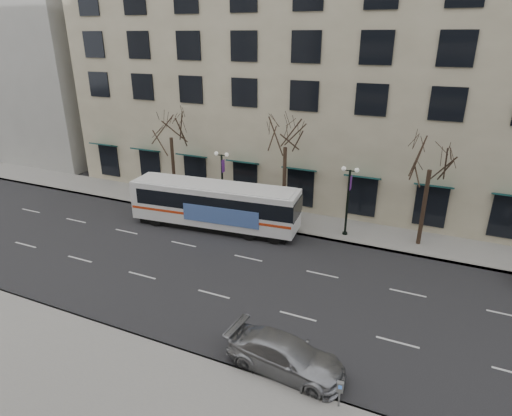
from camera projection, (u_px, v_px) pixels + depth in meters
The scene contains 12 objects.
ground at pixel (232, 275), 26.07m from camera, with size 160.00×160.00×0.00m, color black.
sidewalk_far at pixel (347, 231), 31.77m from camera, with size 80.00×4.00×0.15m, color gray.
building_hotel at pixel (312, 53), 40.09m from camera, with size 40.00×20.00×24.00m, color tan.
building_far_upblock at pixel (34, 31), 52.93m from camera, with size 28.00×20.00×28.00m, color #999993.
tree_far_left at pixel (170, 126), 34.78m from camera, with size 3.60×3.60×8.34m.
tree_far_mid at pixel (286, 134), 30.92m from camera, with size 3.60×3.60×8.55m.
tree_far_right at pixel (432, 156), 27.33m from camera, with size 3.60×3.60×8.06m.
lamp_post_left at pixel (222, 180), 33.79m from camera, with size 1.22×0.45×5.21m.
lamp_post_right at pixel (348, 198), 30.01m from camera, with size 1.22×0.45×5.21m.
city_bus at pixel (216, 204), 31.81m from camera, with size 12.90×3.93×3.44m.
silver_car at pixel (286, 356), 18.40m from camera, with size 2.15×5.30×1.54m, color #97999E.
pay_station at pixel (340, 389), 16.35m from camera, with size 0.27×0.20×1.19m.
Camera 1 is at (10.54, -20.07, 13.59)m, focal length 30.00 mm.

